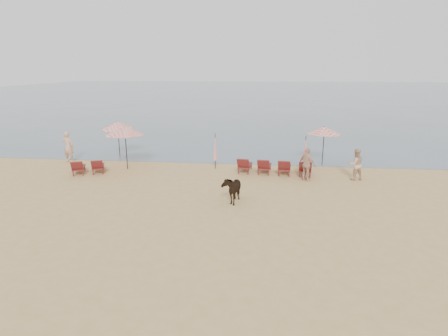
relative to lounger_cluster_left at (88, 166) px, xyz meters
The scene contains 13 objects.
ground 10.58m from the lounger_cluster_left, 41.68° to the right, with size 120.00×120.00×0.00m, color tan.
sea 73.40m from the lounger_cluster_left, 83.83° to the left, with size 160.00×140.00×0.06m, color #51606B.
lounger_cluster_left is the anchor object (origin of this frame).
lounger_cluster_right 10.43m from the lounger_cluster_left, ahead, with size 4.16×2.08×0.64m.
umbrella_open_left_a 2.86m from the lounger_cluster_left, 34.06° to the left, with size 2.21×2.21×2.52m.
umbrella_open_left_b 4.44m from the lounger_cluster_left, 86.85° to the left, with size 1.93×1.97×2.47m.
umbrella_open_right 13.85m from the lounger_cluster_left, 14.15° to the left, with size 1.96×1.96×2.39m.
umbrella_closed_left 7.24m from the lounger_cluster_left, 15.09° to the left, with size 0.26×0.26×2.10m.
umbrella_closed_right 12.19m from the lounger_cluster_left, ahead, with size 0.26×0.26×2.14m.
cow 9.19m from the lounger_cluster_left, 23.37° to the right, with size 0.67×1.46×1.24m, color black.
beachgoer_left 3.42m from the lounger_cluster_left, 135.08° to the left, with size 0.72×0.47×1.97m, color tan.
beachgoer_right_a 14.61m from the lounger_cluster_left, ahead, with size 0.82×0.64×1.69m, color tan.
beachgoer_right_b 12.04m from the lounger_cluster_left, ahead, with size 1.03×0.43×1.75m, color tan.
Camera 1 is at (1.92, -12.24, 5.77)m, focal length 30.00 mm.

